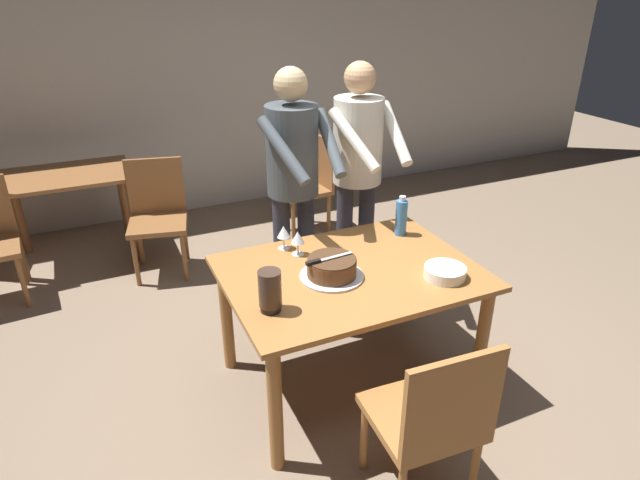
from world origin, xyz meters
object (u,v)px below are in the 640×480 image
wine_glass_far (284,232)px  background_table (69,193)px  cake_on_platter (332,268)px  person_cutting_cake (293,175)px  water_bottle (401,217)px  wine_glass_near (298,238)px  hurricane_lamp (270,291)px  chair_near_side (431,418)px  main_dining_table (350,288)px  cake_knife (320,261)px  background_chair_3 (309,182)px  person_standing_beside (358,164)px  background_chair_1 (158,213)px  plate_stack (445,272)px

wine_glass_far → background_table: 2.32m
cake_on_platter → person_cutting_cake: bearing=83.6°
water_bottle → background_table: bearing=131.2°
cake_on_platter → wine_glass_far: (-0.11, 0.41, 0.05)m
wine_glass_near → hurricane_lamp: (-0.33, -0.48, 0.00)m
person_cutting_cake → background_table: 2.20m
background_table → cake_on_platter: bearing=-62.7°
hurricane_lamp → chair_near_side: (0.46, -0.68, -0.37)m
main_dining_table → wine_glass_near: (-0.19, 0.29, 0.22)m
cake_on_platter → background_table: (-1.24, 2.42, -0.22)m
wine_glass_near → cake_knife: bearing=-91.2°
hurricane_lamp → background_table: hurricane_lamp is taller
wine_glass_far → background_table: wine_glass_far is taller
cake_on_platter → person_cutting_cake: person_cutting_cake is taller
hurricane_lamp → background_table: 2.73m
background_chair_3 → person_standing_beside: bearing=-98.9°
background_table → background_chair_1: 0.81m
person_cutting_cake → background_table: bearing=128.1°
plate_stack → person_cutting_cake: bearing=115.2°
wine_glass_near → wine_glass_far: 0.11m
cake_knife → wine_glass_near: (0.01, 0.32, -0.01)m
wine_glass_near → person_cutting_cake: bearing=70.7°
water_bottle → person_standing_beside: 0.51m
cake_knife → person_cutting_cake: person_cutting_cake is taller
background_chair_3 → cake_knife: bearing=-111.8°
hurricane_lamp → person_cutting_cake: 1.04m
person_cutting_cake → wine_glass_near: bearing=-109.3°
background_chair_1 → chair_near_side: bearing=-75.9°
cake_on_platter → water_bottle: size_ratio=1.36×
background_chair_3 → water_bottle: bearing=-94.7°
background_chair_3 → hurricane_lamp: bearing=-117.4°
cake_knife → wine_glass_far: bearing=95.2°
background_table → background_chair_1: bearing=-40.2°
main_dining_table → person_cutting_cake: person_cutting_cake is taller
hurricane_lamp → wine_glass_near: bearing=55.0°
hurricane_lamp → chair_near_side: bearing=-55.8°
wine_glass_near → background_chair_3: 1.96m
person_standing_beside → plate_stack: bearing=-90.5°
plate_stack → hurricane_lamp: hurricane_lamp is taller
chair_near_side → background_table: chair_near_side is taller
hurricane_lamp → background_chair_3: bearing=62.6°
main_dining_table → chair_near_side: chair_near_side is taller
wine_glass_far → water_bottle: bearing=-8.9°
cake_on_platter → background_chair_3: size_ratio=0.38×
cake_knife → wine_glass_far: size_ratio=1.88×
main_dining_table → wine_glass_far: bearing=120.6°
wine_glass_near → chair_near_side: chair_near_side is taller
chair_near_side → cake_knife: bearing=99.2°
hurricane_lamp → main_dining_table: bearing=19.8°
person_cutting_cake → water_bottle: bearing=-38.9°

